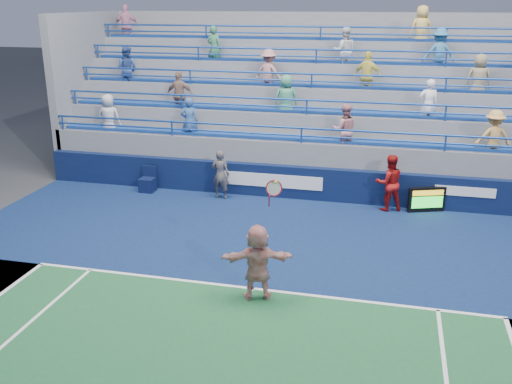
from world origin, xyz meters
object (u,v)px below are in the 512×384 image
(line_judge, at_px, (221,174))
(ball_girl, at_px, (389,183))
(judge_chair, at_px, (148,184))
(serve_speed_board, at_px, (427,200))
(tennis_player, at_px, (258,262))

(line_judge, distance_m, ball_girl, 5.45)
(ball_girl, bearing_deg, judge_chair, -17.45)
(serve_speed_board, bearing_deg, tennis_player, -120.74)
(judge_chair, distance_m, tennis_player, 8.34)
(serve_speed_board, relative_size, tennis_player, 0.41)
(serve_speed_board, relative_size, ball_girl, 0.63)
(ball_girl, bearing_deg, tennis_player, 49.11)
(judge_chair, relative_size, line_judge, 0.52)
(serve_speed_board, bearing_deg, line_judge, -177.82)
(tennis_player, height_order, line_judge, tennis_player)
(tennis_player, relative_size, line_judge, 1.68)
(serve_speed_board, xyz_separation_m, ball_girl, (-1.17, -0.10, 0.49))
(tennis_player, bearing_deg, judge_chair, 130.57)
(line_judge, bearing_deg, ball_girl, -176.38)
(tennis_player, height_order, ball_girl, tennis_player)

